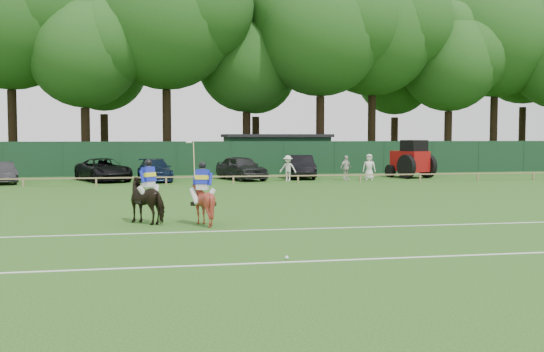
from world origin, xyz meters
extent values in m
plane|color=#1E4C14|center=(0.00, 0.00, 0.00)|extent=(160.00, 160.00, 0.00)
imported|color=black|center=(-3.96, 1.29, 0.76)|extent=(1.82, 1.87, 1.52)
imported|color=maroon|center=(-2.26, 0.52, 0.72)|extent=(1.60, 1.67, 1.44)
imported|color=#2A292C|center=(-12.78, 20.89, 0.66)|extent=(2.64, 4.23, 1.31)
imported|color=black|center=(-6.85, 21.85, 0.73)|extent=(4.25, 5.77, 1.46)
imported|color=#111F37|center=(-3.64, 21.33, 0.70)|extent=(2.39, 4.99, 1.40)
imported|color=#292A2C|center=(1.96, 21.35, 0.80)|extent=(3.33, 5.05, 1.60)
imported|color=black|center=(6.15, 22.24, 0.79)|extent=(2.25, 4.97, 1.58)
imported|color=silver|center=(4.74, 19.74, 0.82)|extent=(1.22, 0.99, 1.64)
imported|color=silver|center=(8.64, 19.83, 0.81)|extent=(1.02, 0.80, 1.61)
imported|color=silver|center=(10.18, 19.69, 0.85)|extent=(0.95, 0.76, 1.71)
cube|color=silver|center=(-3.96, 1.29, 1.29)|extent=(0.44, 0.44, 0.18)
cube|color=#1A26BF|center=(-3.96, 1.29, 1.61)|extent=(0.50, 0.50, 0.51)
cube|color=yellow|center=(-3.96, 1.29, 1.59)|extent=(0.51, 0.50, 0.18)
sphere|color=black|center=(-3.96, 1.29, 1.98)|extent=(0.25, 0.25, 0.25)
cylinder|color=silver|center=(-3.74, 1.43, 0.99)|extent=(0.30, 0.50, 0.59)
cylinder|color=silver|center=(-4.12, 1.07, 0.99)|extent=(0.50, 0.28, 0.59)
cube|color=silver|center=(-2.26, 0.52, 1.23)|extent=(0.44, 0.39, 0.18)
cube|color=#1A26BF|center=(-2.26, 0.52, 1.55)|extent=(0.49, 0.44, 0.51)
cube|color=yellow|center=(-2.26, 0.52, 1.53)|extent=(0.51, 0.44, 0.18)
sphere|color=black|center=(-2.26, 0.52, 1.92)|extent=(0.25, 0.25, 0.25)
cylinder|color=silver|center=(-2.04, 0.37, 0.93)|extent=(0.48, 0.27, 0.59)
cylinder|color=silver|center=(-2.52, 0.58, 0.93)|extent=(0.38, 0.46, 0.59)
cylinder|color=tan|center=(-2.51, 0.69, 2.10)|extent=(0.05, 0.64, 1.17)
sphere|color=silver|center=(-0.81, -5.67, 0.04)|extent=(0.09, 0.09, 0.09)
cube|color=silver|center=(0.00, -6.00, 0.01)|extent=(60.00, 0.10, 0.01)
cube|color=silver|center=(0.00, -1.00, 0.01)|extent=(60.00, 0.10, 0.01)
cube|color=#997F5B|center=(0.00, 18.00, 0.45)|extent=(62.00, 0.08, 0.08)
cube|color=#14351E|center=(0.00, 27.00, 1.25)|extent=(92.00, 0.04, 2.50)
cube|color=#14331E|center=(6.00, 30.00, 1.40)|extent=(8.00, 4.00, 2.80)
cube|color=black|center=(6.00, 30.00, 2.92)|extent=(8.40, 4.40, 0.24)
cube|color=maroon|center=(13.77, 21.50, 1.14)|extent=(2.11, 2.91, 1.41)
cube|color=black|center=(13.90, 21.08, 2.12)|extent=(1.66, 1.73, 0.98)
cylinder|color=black|center=(13.11, 20.50, 0.82)|extent=(0.79, 1.66, 1.63)
cylinder|color=black|center=(14.88, 21.04, 0.82)|extent=(0.79, 1.66, 1.63)
cylinder|color=black|center=(12.67, 22.30, 0.44)|extent=(0.57, 0.93, 0.87)
cylinder|color=black|center=(14.23, 22.78, 0.44)|extent=(0.57, 0.93, 0.87)
camera|label=1|loc=(-3.89, -19.94, 2.85)|focal=42.00mm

